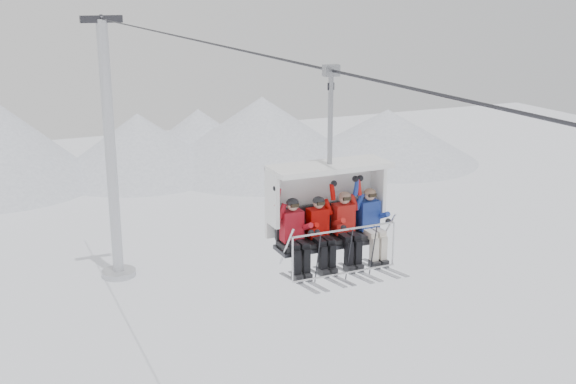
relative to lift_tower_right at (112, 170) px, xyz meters
name	(u,v)px	position (x,y,z in m)	size (l,w,h in m)	color
ridgeline	(42,151)	(-1.58, 20.05, -2.94)	(72.00, 21.00, 7.00)	white
lift_tower_right	(112,170)	(0.00, 0.00, 0.00)	(2.00, 1.80, 13.48)	#B8BAC0
haul_cable	(288,61)	(0.00, -22.00, 7.52)	(0.06, 0.06, 50.00)	#2D2D32
chairlift_carrier	(326,201)	(0.00, -23.87, 4.90)	(2.42, 1.17, 3.98)	black
skier_far_left	(294,233)	(-0.84, -24.18, 4.44)	(0.41, 1.69, 1.65)	#B61321
skier_center_left	(320,230)	(-0.28, -24.18, 4.42)	(0.40, 1.69, 1.60)	#C30905
skier_center_right	(346,226)	(0.30, -24.18, 4.44)	(0.41, 1.69, 1.65)	red
skier_far_right	(371,222)	(0.88, -24.18, 4.44)	(0.41, 1.69, 1.65)	#223EA3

